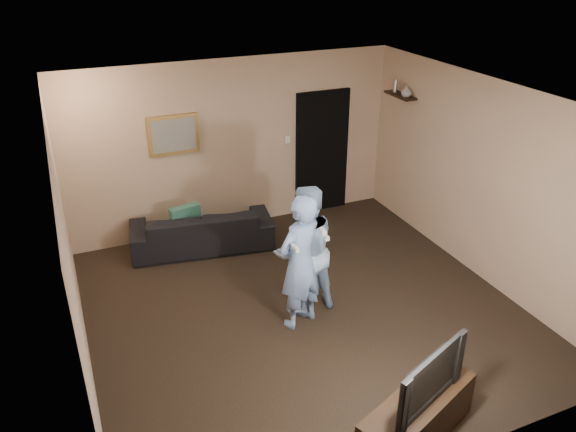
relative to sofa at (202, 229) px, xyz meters
name	(u,v)px	position (x,y,z in m)	size (l,w,h in m)	color
ground	(303,309)	(0.71, -1.99, -0.30)	(5.00, 5.00, 0.00)	black
ceiling	(306,100)	(0.71, -1.99, 2.30)	(5.00, 5.00, 0.04)	silver
wall_back	(234,146)	(0.71, 0.51, 1.00)	(5.00, 0.04, 2.60)	tan
wall_front	(441,347)	(0.71, -4.49, 1.00)	(5.00, 0.04, 2.60)	tan
wall_left	(70,259)	(-1.79, -1.99, 1.00)	(0.04, 5.00, 2.60)	tan
wall_right	(481,180)	(3.21, -1.99, 1.00)	(0.04, 5.00, 2.60)	tan
sofa	(202,229)	(0.00, 0.00, 0.00)	(2.03, 0.79, 0.59)	black
throw_pillow	(185,220)	(-0.23, 0.00, 0.18)	(0.44, 0.14, 0.44)	#1C5448
painting_frame	(173,135)	(-0.19, 0.49, 1.30)	(0.72, 0.05, 0.57)	olive
painting_canvas	(174,135)	(-0.19, 0.46, 1.30)	(0.62, 0.01, 0.47)	slate
doorway	(322,153)	(2.16, 0.48, 0.70)	(0.90, 0.06, 2.00)	black
light_switch	(287,139)	(1.56, 0.49, 1.00)	(0.08, 0.02, 0.12)	silver
wall_shelf	(400,95)	(3.10, -0.19, 1.69)	(0.20, 0.60, 0.03)	black
shelf_vase	(406,91)	(3.10, -0.33, 1.79)	(0.15, 0.15, 0.16)	#B6B6BB
shelf_figurine	(395,86)	(3.10, -0.03, 1.80)	(0.06, 0.06, 0.18)	silver
tv_console	(417,418)	(0.82, -4.20, -0.05)	(1.28, 0.41, 0.46)	black
television	(423,375)	(0.82, -4.20, 0.46)	(0.95, 0.12, 0.55)	black
wii_player_left	(300,262)	(0.57, -2.21, 0.53)	(0.70, 0.58, 1.64)	#80A4DE
wii_player_right	(305,251)	(0.73, -1.97, 0.51)	(0.86, 0.71, 1.62)	#9BBDE1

